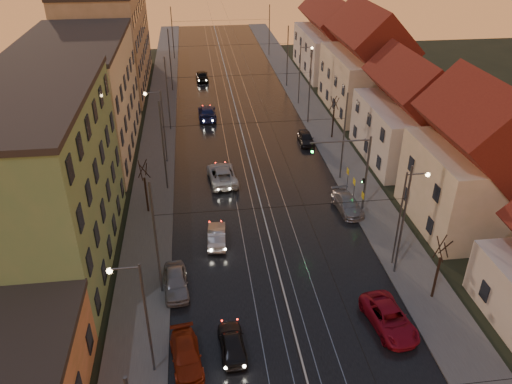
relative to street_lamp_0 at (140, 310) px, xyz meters
name	(u,v)px	position (x,y,z in m)	size (l,w,h in m)	color
ground	(308,383)	(9.10, -2.00, -4.89)	(160.00, 160.00, 0.00)	black
road	(240,123)	(9.10, 38.00, -4.87)	(16.00, 120.00, 0.04)	black
sidewalk_left	(160,127)	(-0.90, 38.00, -4.81)	(4.00, 120.00, 0.15)	#4C4C4C
sidewalk_right	(317,119)	(19.10, 38.00, -4.81)	(4.00, 120.00, 0.15)	#4C4C4C
tram_rail_0	(222,124)	(6.90, 38.00, -4.83)	(0.06, 120.00, 0.03)	gray
tram_rail_1	(233,123)	(8.33, 38.00, -4.83)	(0.06, 120.00, 0.03)	gray
tram_rail_2	(246,123)	(9.87, 38.00, -4.83)	(0.06, 120.00, 0.03)	gray
tram_rail_3	(257,122)	(11.30, 38.00, -4.83)	(0.06, 120.00, 0.03)	gray
apartment_left_1	(30,187)	(-8.40, 12.00, 1.61)	(10.00, 18.00, 13.00)	#608E5A
apartment_left_2	(81,100)	(-8.40, 32.00, 1.11)	(10.00, 20.00, 12.00)	beige
apartment_left_3	(108,39)	(-8.40, 56.00, 2.11)	(10.00, 24.00, 14.00)	#8C795A
house_right_1	(475,166)	(26.10, 13.00, 0.56)	(8.67, 10.20, 10.80)	beige
house_right_2	(411,117)	(26.10, 26.00, -0.24)	(9.18, 12.24, 9.20)	silver
house_right_3	(367,67)	(26.10, 41.00, 0.92)	(9.18, 14.28, 11.50)	beige
house_right_4	(331,41)	(26.10, 59.00, 0.16)	(9.18, 16.32, 10.00)	silver
catenary_pole_l_1	(156,241)	(0.50, 7.00, -0.39)	(0.16, 0.16, 9.00)	#595B60
catenary_pole_r_1	(403,223)	(17.70, 7.00, -0.39)	(0.16, 0.16, 9.00)	#595B60
catenary_pole_l_2	(163,147)	(0.50, 22.00, -0.39)	(0.16, 0.16, 9.00)	#595B60
catenary_pole_r_2	(344,138)	(17.70, 22.00, -0.39)	(0.16, 0.16, 9.00)	#595B60
catenary_pole_l_3	(168,95)	(0.50, 37.00, -0.39)	(0.16, 0.16, 9.00)	#595B60
catenary_pole_r_3	(310,89)	(17.70, 37.00, -0.39)	(0.16, 0.16, 9.00)	#595B60
catenary_pole_l_4	(170,61)	(0.50, 52.00, -0.39)	(0.16, 0.16, 9.00)	#595B60
catenary_pole_r_4	(287,57)	(17.70, 52.00, -0.39)	(0.16, 0.16, 9.00)	#595B60
catenary_pole_l_5	(173,33)	(0.50, 70.00, -0.39)	(0.16, 0.16, 9.00)	#595B60
catenary_pole_r_5	(269,31)	(17.70, 70.00, -0.39)	(0.16, 0.16, 9.00)	#595B60
street_lamp_0	(140,310)	(0.00, 0.00, 0.00)	(1.75, 0.32, 8.00)	#595B60
street_lamp_1	(405,210)	(18.21, 8.00, 0.00)	(1.75, 0.32, 8.00)	#595B60
street_lamp_2	(160,120)	(0.00, 28.00, 0.00)	(1.75, 0.32, 8.00)	#595B60
street_lamp_3	(302,69)	(18.21, 44.00, 0.00)	(1.75, 0.32, 8.00)	#595B60
traffic_light_mast	(356,165)	(17.10, 16.00, -0.29)	(5.30, 0.32, 7.20)	#595B60
bare_tree_0	(146,188)	(-1.09, 18.00, -2.40)	(1.09, 1.09, 5.11)	black
bare_tree_1	(438,270)	(19.31, 4.00, -2.40)	(1.09, 1.09, 5.11)	black
bare_tree_2	(333,118)	(19.51, 32.00, -2.40)	(1.09, 1.09, 5.11)	black
driving_car_0	(232,343)	(5.01, 0.99, -4.23)	(1.55, 3.86, 1.31)	black
driving_car_1	(217,236)	(4.74, 12.60, -4.22)	(1.41, 4.04, 1.33)	#999A9E
driving_car_2	(222,174)	(5.89, 22.95, -4.10)	(2.59, 5.62, 1.56)	#B4B4B4
driving_car_3	(207,112)	(5.14, 40.35, -4.10)	(2.21, 5.45, 1.58)	#1A2150
driving_car_4	(202,76)	(5.03, 56.64, -4.10)	(1.85, 4.59, 1.56)	black
parked_left_2	(186,355)	(2.20, 0.42, -4.27)	(1.72, 4.23, 1.23)	maroon
parked_left_3	(176,282)	(1.50, 7.15, -4.16)	(1.71, 4.26, 1.45)	gray
parked_right_0	(389,318)	(15.30, 1.76, -4.19)	(2.30, 4.99, 1.39)	maroon
parked_right_1	(347,204)	(16.70, 16.08, -4.21)	(1.88, 4.62, 1.34)	gray
parked_right_2	(306,138)	(16.11, 30.88, -4.21)	(1.59, 3.96, 1.35)	black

